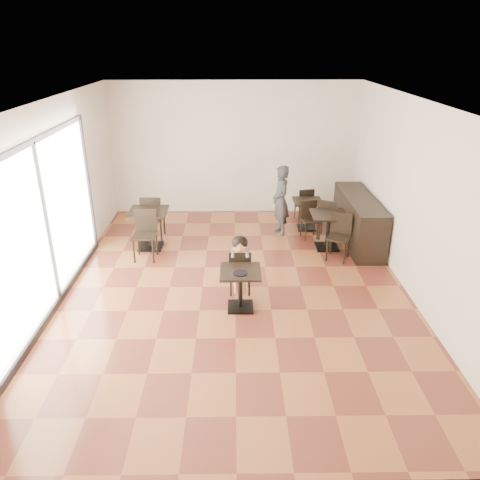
{
  "coord_description": "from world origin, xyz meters",
  "views": [
    {
      "loc": [
        -0.01,
        -7.33,
        4.07
      ],
      "look_at": [
        0.08,
        -0.21,
        1.0
      ],
      "focal_mm": 35.0,
      "sensor_mm": 36.0,
      "label": 1
    }
  ],
  "objects_px": {
    "child_table": "(240,290)",
    "child_chair": "(240,270)",
    "cafe_table_left": "(149,229)",
    "child": "(240,265)",
    "chair_mid_a": "(328,218)",
    "chair_mid_b": "(339,238)",
    "chair_back_b": "(311,220)",
    "adult_patron": "(281,201)",
    "cafe_table_back": "(307,215)",
    "chair_back_a": "(304,204)",
    "chair_left_a": "(153,216)",
    "chair_left_b": "(145,236)",
    "cafe_table_mid": "(328,231)"
  },
  "relations": [
    {
      "from": "child",
      "to": "child_table",
      "type": "bearing_deg",
      "value": -90.0
    },
    {
      "from": "chair_left_a",
      "to": "chair_back_a",
      "type": "relative_size",
      "value": 1.2
    },
    {
      "from": "cafe_table_mid",
      "to": "chair_back_a",
      "type": "height_order",
      "value": "chair_back_a"
    },
    {
      "from": "chair_back_b",
      "to": "chair_left_a",
      "type": "bearing_deg",
      "value": 167.01
    },
    {
      "from": "chair_back_b",
      "to": "child_table",
      "type": "bearing_deg",
      "value": -130.16
    },
    {
      "from": "cafe_table_back",
      "to": "chair_mid_a",
      "type": "bearing_deg",
      "value": -55.18
    },
    {
      "from": "adult_patron",
      "to": "cafe_table_left",
      "type": "relative_size",
      "value": 1.9
    },
    {
      "from": "child_chair",
      "to": "cafe_table_left",
      "type": "relative_size",
      "value": 1.0
    },
    {
      "from": "chair_mid_b",
      "to": "chair_left_a",
      "type": "height_order",
      "value": "chair_left_a"
    },
    {
      "from": "chair_mid_b",
      "to": "adult_patron",
      "type": "bearing_deg",
      "value": 151.82
    },
    {
      "from": "cafe_table_mid",
      "to": "adult_patron",
      "type": "bearing_deg",
      "value": 139.18
    },
    {
      "from": "child",
      "to": "chair_mid_a",
      "type": "relative_size",
      "value": 1.13
    },
    {
      "from": "child_chair",
      "to": "cafe_table_left",
      "type": "height_order",
      "value": "child_chair"
    },
    {
      "from": "chair_left_b",
      "to": "chair_back_a",
      "type": "distance_m",
      "value": 4.06
    },
    {
      "from": "chair_back_b",
      "to": "chair_mid_a",
      "type": "bearing_deg",
      "value": -11.89
    },
    {
      "from": "chair_mid_b",
      "to": "chair_back_b",
      "type": "relative_size",
      "value": 1.11
    },
    {
      "from": "child_chair",
      "to": "chair_mid_a",
      "type": "height_order",
      "value": "chair_mid_a"
    },
    {
      "from": "child_table",
      "to": "child_chair",
      "type": "distance_m",
      "value": 0.55
    },
    {
      "from": "chair_mid_a",
      "to": "chair_mid_b",
      "type": "xyz_separation_m",
      "value": [
        0.0,
        -1.1,
        0.0
      ]
    },
    {
      "from": "chair_back_a",
      "to": "chair_mid_a",
      "type": "bearing_deg",
      "value": 97.34
    },
    {
      "from": "cafe_table_back",
      "to": "chair_back_b",
      "type": "xyz_separation_m",
      "value": [
        0.0,
        -0.55,
        0.07
      ]
    },
    {
      "from": "chair_mid_a",
      "to": "chair_back_a",
      "type": "height_order",
      "value": "chair_mid_a"
    },
    {
      "from": "child",
      "to": "chair_left_b",
      "type": "bearing_deg",
      "value": 144.08
    },
    {
      "from": "chair_left_a",
      "to": "chair_left_b",
      "type": "xyz_separation_m",
      "value": [
        0.0,
        -1.1,
        0.0
      ]
    },
    {
      "from": "cafe_table_mid",
      "to": "chair_left_b",
      "type": "xyz_separation_m",
      "value": [
        -3.73,
        -0.48,
        0.11
      ]
    },
    {
      "from": "child",
      "to": "chair_back_b",
      "type": "xyz_separation_m",
      "value": [
        1.58,
        2.38,
        -0.11
      ]
    },
    {
      "from": "child_table",
      "to": "cafe_table_left",
      "type": "bearing_deg",
      "value": 127.29
    },
    {
      "from": "cafe_table_mid",
      "to": "chair_left_b",
      "type": "bearing_deg",
      "value": -172.65
    },
    {
      "from": "child_chair",
      "to": "cafe_table_left",
      "type": "bearing_deg",
      "value": -45.53
    },
    {
      "from": "chair_mid_b",
      "to": "child_chair",
      "type": "bearing_deg",
      "value": -122.43
    },
    {
      "from": "chair_mid_b",
      "to": "cafe_table_left",
      "type": "bearing_deg",
      "value": -164.78
    },
    {
      "from": "cafe_table_left",
      "to": "chair_mid_b",
      "type": "height_order",
      "value": "chair_mid_b"
    },
    {
      "from": "adult_patron",
      "to": "chair_left_b",
      "type": "distance_m",
      "value": 3.09
    },
    {
      "from": "chair_mid_b",
      "to": "chair_back_a",
      "type": "relative_size",
      "value": 1.11
    },
    {
      "from": "child",
      "to": "chair_back_a",
      "type": "bearing_deg",
      "value": 65.59
    },
    {
      "from": "child_table",
      "to": "child_chair",
      "type": "relative_size",
      "value": 0.83
    },
    {
      "from": "cafe_table_left",
      "to": "cafe_table_back",
      "type": "distance_m",
      "value": 3.6
    },
    {
      "from": "chair_left_b",
      "to": "chair_back_b",
      "type": "xyz_separation_m",
      "value": [
        3.45,
        1.03,
        -0.08
      ]
    },
    {
      "from": "chair_back_b",
      "to": "adult_patron",
      "type": "bearing_deg",
      "value": 147.12
    },
    {
      "from": "child_chair",
      "to": "cafe_table_mid",
      "type": "relative_size",
      "value": 1.08
    },
    {
      "from": "adult_patron",
      "to": "chair_back_b",
      "type": "distance_m",
      "value": 0.79
    },
    {
      "from": "chair_left_b",
      "to": "chair_left_a",
      "type": "bearing_deg",
      "value": 92.29
    },
    {
      "from": "cafe_table_back",
      "to": "chair_mid_b",
      "type": "relative_size",
      "value": 0.75
    },
    {
      "from": "adult_patron",
      "to": "cafe_table_back",
      "type": "bearing_deg",
      "value": 102.94
    },
    {
      "from": "adult_patron",
      "to": "child_chair",
      "type": "bearing_deg",
      "value": -31.31
    },
    {
      "from": "child",
      "to": "adult_patron",
      "type": "distance_m",
      "value": 2.81
    },
    {
      "from": "child_table",
      "to": "chair_back_b",
      "type": "distance_m",
      "value": 3.33
    },
    {
      "from": "child_table",
      "to": "child_chair",
      "type": "bearing_deg",
      "value": 90.0
    },
    {
      "from": "child_chair",
      "to": "chair_back_b",
      "type": "xyz_separation_m",
      "value": [
        1.58,
        2.38,
        -0.0
      ]
    },
    {
      "from": "child_table",
      "to": "chair_back_b",
      "type": "bearing_deg",
      "value": 61.68
    }
  ]
}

